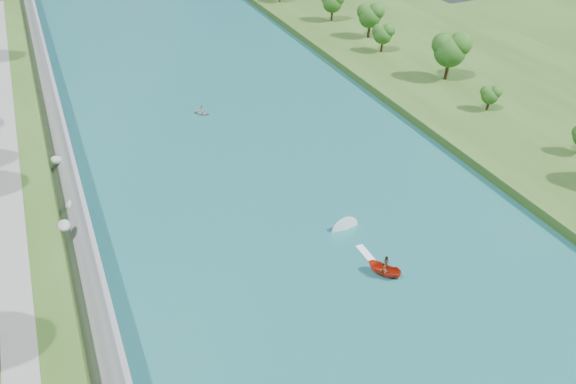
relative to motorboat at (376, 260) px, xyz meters
name	(u,v)px	position (x,y,z in m)	size (l,w,h in m)	color
ground	(365,304)	(-4.20, -4.73, -0.74)	(260.00, 260.00, 0.00)	#2D5119
river_water	(287,202)	(-4.20, 15.27, -0.69)	(55.00, 240.00, 0.10)	#17555A
berm_east	(569,125)	(45.30, 15.27, 0.01)	(44.00, 240.00, 1.50)	#2D5119
riprap_bank	(80,247)	(-30.06, 14.53, 1.08)	(4.79, 236.00, 4.52)	slate
riverside_path	(13,247)	(-36.70, 15.27, 2.81)	(3.00, 200.00, 0.10)	gray
trees_east	(570,134)	(33.42, 5.97, 5.68)	(13.57, 146.40, 11.67)	#244512
motorboat	(376,260)	(0.00, 0.00, 0.00)	(3.60, 18.75, 2.10)	red
raft	(202,112)	(-6.93, 44.12, -0.29)	(3.25, 3.29, 1.54)	#989AA0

